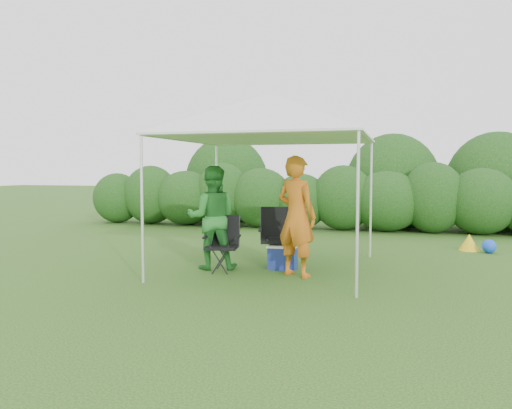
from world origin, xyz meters
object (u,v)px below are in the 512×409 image
(cooler, at_px, (283,257))
(canopy, at_px, (271,116))
(man, at_px, (296,216))
(chair_right, at_px, (277,233))
(chair_left, at_px, (223,240))
(woman, at_px, (212,218))

(cooler, bearing_deg, canopy, -179.01)
(canopy, xyz_separation_m, man, (0.52, -0.47, -1.55))
(canopy, distance_m, chair_right, 1.93)
(chair_right, distance_m, cooler, 0.49)
(chair_left, relative_size, cooler, 1.90)
(man, relative_size, cooler, 3.93)
(chair_right, height_order, woman, woman)
(canopy, bearing_deg, cooler, 0.12)
(canopy, bearing_deg, man, -42.11)
(chair_left, distance_m, woman, 0.42)
(canopy, relative_size, woman, 1.85)
(man, bearing_deg, chair_left, 21.15)
(chair_left, bearing_deg, cooler, 13.71)
(chair_right, height_order, cooler, chair_right)
(canopy, xyz_separation_m, cooler, (0.20, 0.00, -2.27))
(chair_right, bearing_deg, canopy, -110.88)
(canopy, relative_size, cooler, 6.69)
(canopy, distance_m, man, 1.70)
(cooler, bearing_deg, woman, -165.12)
(canopy, distance_m, chair_left, 2.12)
(cooler, bearing_deg, chair_right, 121.44)
(chair_right, xyz_separation_m, woman, (-0.95, -0.56, 0.28))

